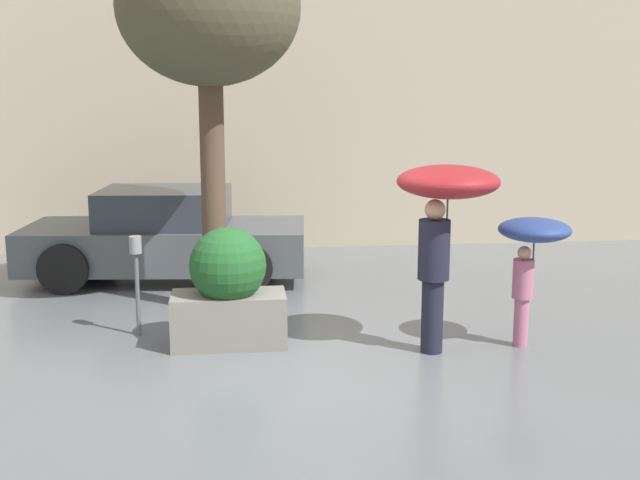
# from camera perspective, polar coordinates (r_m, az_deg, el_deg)

# --- Properties ---
(ground_plane) EXTENTS (40.00, 40.00, 0.00)m
(ground_plane) POSITION_cam_1_polar(r_m,az_deg,el_deg) (8.31, -2.23, -9.30)
(ground_plane) COLOR slate
(building_facade) EXTENTS (18.00, 0.30, 6.00)m
(building_facade) POSITION_cam_1_polar(r_m,az_deg,el_deg) (14.29, -4.22, 11.41)
(building_facade) COLOR #B7A88E
(building_facade) RESTS_ON ground
(planter_box) EXTENTS (1.27, 0.86, 1.34)m
(planter_box) POSITION_cam_1_polar(r_m,az_deg,el_deg) (8.99, -6.54, -3.47)
(planter_box) COLOR gray
(planter_box) RESTS_ON ground
(person_adult) EXTENTS (1.10, 1.10, 2.05)m
(person_adult) POSITION_cam_1_polar(r_m,az_deg,el_deg) (8.64, 8.86, 2.62)
(person_adult) COLOR #1E1E2D
(person_adult) RESTS_ON ground
(person_child) EXTENTS (0.79, 0.79, 1.45)m
(person_child) POSITION_cam_1_polar(r_m,az_deg,el_deg) (9.08, 14.85, -0.19)
(person_child) COLOR #B76684
(person_child) RESTS_ON ground
(parked_car_near) EXTENTS (4.28, 2.24, 1.37)m
(parked_car_near) POSITION_cam_1_polar(r_m,az_deg,el_deg) (12.24, -10.91, 0.19)
(parked_car_near) COLOR #4C5156
(parked_car_near) RESTS_ON ground
(street_tree) EXTENTS (2.24, 2.24, 4.76)m
(street_tree) POSITION_cam_1_polar(r_m,az_deg,el_deg) (10.19, -7.91, 15.71)
(street_tree) COLOR brown
(street_tree) RESTS_ON ground
(parking_meter) EXTENTS (0.14, 0.14, 1.18)m
(parking_meter) POSITION_cam_1_polar(r_m,az_deg,el_deg) (9.47, -12.94, -1.68)
(parking_meter) COLOR #595B60
(parking_meter) RESTS_ON ground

